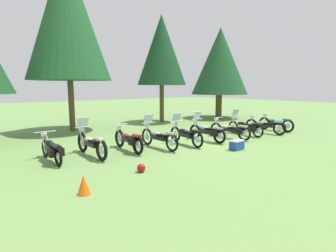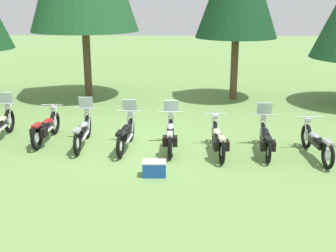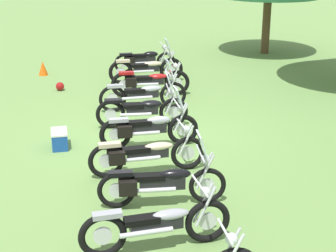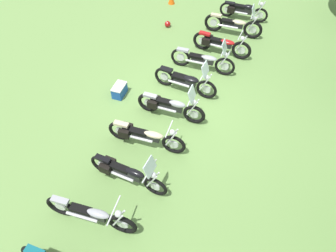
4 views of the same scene
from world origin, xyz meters
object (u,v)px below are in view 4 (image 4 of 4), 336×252
(motorcycle_0, at_px, (243,10))
(motorcycle_4, at_px, (186,81))
(motorcycle_5, at_px, (170,106))
(motorcycle_8, at_px, (91,214))
(motorcycle_6, at_px, (144,135))
(motorcycle_2, at_px, (221,44))
(dropped_helmet, at_px, (168,24))
(picnic_cooler, at_px, (119,90))
(motorcycle_1, at_px, (234,25))
(motorcycle_3, at_px, (203,60))
(motorcycle_7, at_px, (126,173))

(motorcycle_0, bearing_deg, motorcycle_4, -98.84)
(motorcycle_5, height_order, motorcycle_8, motorcycle_5)
(motorcycle_6, xyz_separation_m, motorcycle_8, (2.72, -0.25, 0.00))
(motorcycle_2, distance_m, dropped_helmet, 2.86)
(motorcycle_2, bearing_deg, dropped_helmet, 160.02)
(motorcycle_0, height_order, picnic_cooler, motorcycle_0)
(motorcycle_4, relative_size, motorcycle_8, 0.97)
(dropped_helmet, bearing_deg, motorcycle_6, 14.12)
(motorcycle_0, bearing_deg, motorcycle_5, -97.88)
(motorcycle_0, xyz_separation_m, motorcycle_1, (1.38, -0.11, 0.03))
(motorcycle_2, relative_size, picnic_cooler, 3.91)
(motorcycle_3, distance_m, motorcycle_6, 4.09)
(motorcycle_6, relative_size, motorcycle_7, 1.04)
(motorcycle_1, distance_m, motorcycle_6, 6.88)
(motorcycle_4, distance_m, motorcycle_7, 4.08)
(motorcycle_1, bearing_deg, motorcycle_2, -97.52)
(motorcycle_3, height_order, motorcycle_5, motorcycle_3)
(motorcycle_7, distance_m, motorcycle_8, 1.40)
(motorcycle_3, bearing_deg, motorcycle_5, -98.14)
(motorcycle_1, distance_m, picnic_cooler, 5.78)
(motorcycle_0, relative_size, motorcycle_5, 0.94)
(motorcycle_5, distance_m, dropped_helmet, 5.41)
(motorcycle_8, height_order, picnic_cooler, motorcycle_8)
(motorcycle_4, xyz_separation_m, motorcycle_6, (2.70, -0.40, -0.04))
(dropped_helmet, bearing_deg, motorcycle_7, 12.13)
(motorcycle_0, bearing_deg, dropped_helmet, -148.84)
(motorcycle_5, distance_m, motorcycle_8, 4.15)
(motorcycle_2, xyz_separation_m, motorcycle_8, (8.00, -1.23, -0.01))
(dropped_helmet, bearing_deg, picnic_cooler, -0.77)
(motorcycle_8, xyz_separation_m, dropped_helmet, (-9.16, -1.37, -0.31))
(motorcycle_6, bearing_deg, motorcycle_7, -89.73)
(motorcycle_2, bearing_deg, motorcycle_0, 87.97)
(motorcycle_0, xyz_separation_m, motorcycle_3, (4.12, -0.64, 0.03))
(motorcycle_6, xyz_separation_m, motorcycle_7, (1.36, 0.06, 0.02))
(motorcycle_8, bearing_deg, picnic_cooler, 104.20)
(motorcycle_7, bearing_deg, motorcycle_6, 97.25)
(motorcycle_7, height_order, picnic_cooler, motorcycle_7)
(motorcycle_6, distance_m, picnic_cooler, 2.45)
(motorcycle_2, distance_m, motorcycle_7, 6.70)
(motorcycle_0, distance_m, motorcycle_8, 10.99)
(motorcycle_2, bearing_deg, motorcycle_4, -98.84)
(motorcycle_0, height_order, motorcycle_2, motorcycle_2)
(motorcycle_0, distance_m, motorcycle_7, 9.60)
(motorcycle_2, distance_m, motorcycle_8, 8.10)
(motorcycle_8, bearing_deg, motorcycle_6, 81.26)
(motorcycle_2, height_order, motorcycle_5, motorcycle_5)
(motorcycle_1, xyz_separation_m, motorcycle_4, (4.08, -0.77, -0.00))
(motorcycle_6, bearing_deg, picnic_cooler, 131.48)
(motorcycle_1, height_order, motorcycle_6, motorcycle_1)
(motorcycle_1, xyz_separation_m, motorcycle_6, (6.78, -1.17, -0.04))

